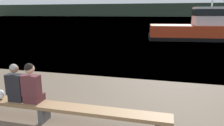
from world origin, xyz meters
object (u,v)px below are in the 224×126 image
(person_left, at_px, (17,85))
(tugboat_red, at_px, (209,30))
(bench_main, at_px, (44,107))
(person_right, at_px, (32,85))
(shopping_bag, at_px, (0,94))

(person_left, xyz_separation_m, tugboat_red, (7.06, 17.91, 0.13))
(bench_main, distance_m, person_right, 0.58)
(person_right, height_order, shopping_bag, person_right)
(person_left, bearing_deg, shopping_bag, -176.94)
(bench_main, bearing_deg, person_left, 179.54)
(person_right, bearing_deg, bench_main, -0.54)
(bench_main, xyz_separation_m, shopping_bag, (-1.16, -0.02, 0.20))
(tugboat_red, bearing_deg, bench_main, 154.04)
(shopping_bag, xyz_separation_m, tugboat_red, (7.53, 17.94, 0.40))
(person_right, distance_m, tugboat_red, 19.11)
(person_right, bearing_deg, person_left, 179.60)
(person_left, distance_m, shopping_bag, 0.54)
(bench_main, xyz_separation_m, person_left, (-0.69, 0.01, 0.47))
(bench_main, bearing_deg, person_right, 179.46)
(person_left, bearing_deg, bench_main, -0.46)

